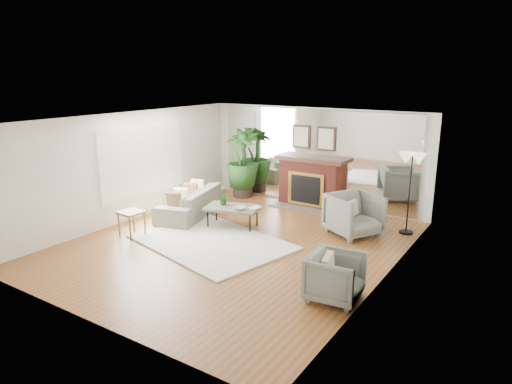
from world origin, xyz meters
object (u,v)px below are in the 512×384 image
Objects in this scene: sofa at (191,202)px; floor_lamp at (412,165)px; fireplace at (309,181)px; armchair_back at (354,215)px; potted_ficus at (243,161)px; coffee_table at (232,208)px; armchair_front at (335,277)px; side_table at (131,215)px.

sofa is 1.28× the size of floor_lamp.
fireplace is 2.09× the size of armchair_back.
fireplace is at bearing 4.63° from potted_ficus.
fireplace reaches higher than sofa.
coffee_table is 2.64m from armchair_back.
armchair_front is at bearing 50.80° from sofa.
floor_lamp is (0.92, 0.71, 1.05)m from armchair_back.
coffee_table is at bearing 54.28° from armchair_front.
potted_ficus is (-3.74, 1.28, 0.56)m from armchair_back.
coffee_table is 0.70× the size of potted_ficus.
armchair_back is 3.99m from potted_ficus.
fireplace is 1.17× the size of floor_lamp.
sofa is (-2.02, -2.26, -0.33)m from fireplace.
side_table is (-0.11, -1.78, 0.12)m from sofa.
side_table is (-4.73, 0.27, 0.09)m from armchair_front.
potted_ficus is (-1.96, -0.16, 0.35)m from fireplace.
side_table is at bearing -18.67° from sofa.
side_table is at bearing -132.41° from coffee_table.
armchair_front is (0.82, -2.87, -0.08)m from armchair_back.
side_table is (-2.13, -4.04, -0.21)m from fireplace.
coffee_table is 2.69m from potted_ficus.
fireplace is at bearing 122.97° from sofa.
coffee_table is (-0.66, -2.44, -0.23)m from fireplace.
potted_ficus is at bearing 173.06° from floor_lamp.
sofa is at bearing -162.01° from floor_lamp.
fireplace is 0.91× the size of sofa.
floor_lamp is (4.83, 3.31, 1.05)m from side_table.
side_table is (-3.90, -2.60, 0.00)m from armchair_back.
floor_lamp is at bearing 26.98° from coffee_table.
coffee_table is 1.37m from sofa.
side_table is 0.28× the size of potted_ficus.
fireplace reaches higher than potted_ficus.
potted_ficus reaches higher than armchair_front.
potted_ficus reaches higher than floor_lamp.
side_table is at bearing 153.14° from armchair_back.
armchair_front is at bearing -42.31° from potted_ficus.
sofa is at bearing -91.56° from potted_ficus.
floor_lamp reaches higher than coffee_table.
armchair_front is 1.49× the size of side_table.
coffee_table is 1.35× the size of armchair_back.
sofa is 1.19× the size of potted_ficus.
armchair_back is at bearing 86.93° from sofa.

